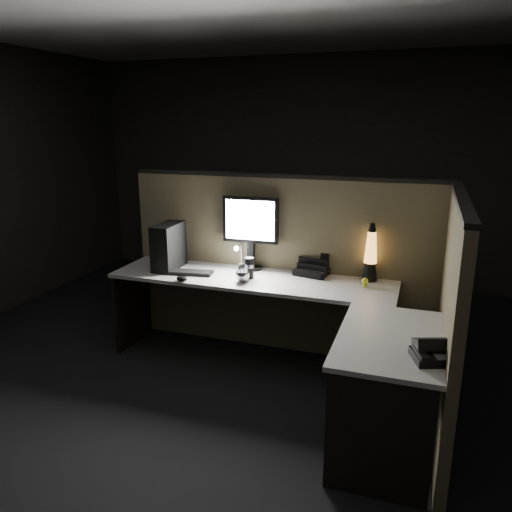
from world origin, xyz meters
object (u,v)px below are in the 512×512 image
(monitor, at_px, (251,226))
(desk_phone, at_px, (433,351))
(lava_lamp, at_px, (371,257))
(keyboard, at_px, (188,273))
(pc_tower, at_px, (169,246))

(monitor, height_order, desk_phone, monitor)
(lava_lamp, bearing_deg, desk_phone, -69.31)
(monitor, relative_size, lava_lamp, 1.33)
(keyboard, xyz_separation_m, desk_phone, (1.91, -0.96, 0.04))
(pc_tower, height_order, monitor, monitor)
(keyboard, relative_size, lava_lamp, 0.88)
(keyboard, height_order, desk_phone, desk_phone)
(pc_tower, xyz_separation_m, desk_phone, (2.14, -1.05, -0.14))
(monitor, distance_m, keyboard, 0.65)
(pc_tower, bearing_deg, lava_lamp, 5.60)
(monitor, relative_size, desk_phone, 2.37)
(pc_tower, relative_size, monitor, 0.63)
(monitor, height_order, keyboard, monitor)
(monitor, height_order, lava_lamp, monitor)
(pc_tower, height_order, lava_lamp, lava_lamp)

